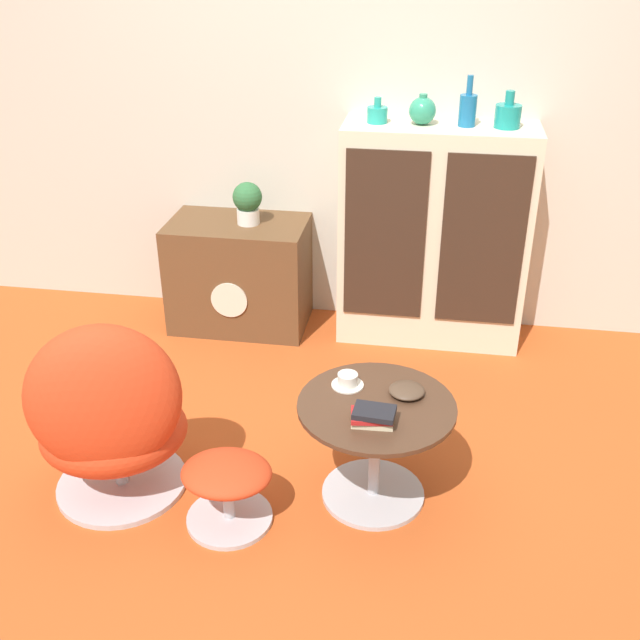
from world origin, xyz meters
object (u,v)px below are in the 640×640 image
(vase_inner_right, at_px, (468,109))
(teacup, at_px, (348,381))
(bowl, at_px, (407,390))
(vase_rightmost, at_px, (508,115))
(egg_chair, at_px, (110,418))
(potted_plant, at_px, (248,201))
(vase_leftmost, at_px, (377,114))
(ottoman, at_px, (227,483))
(coffee_table, at_px, (375,438))
(sideboard, at_px, (433,236))
(vase_inner_left, at_px, (422,111))
(book_stack, at_px, (373,416))
(tv_console, at_px, (240,274))

(vase_inner_right, xyz_separation_m, teacup, (-0.41, -1.28, -0.78))
(vase_inner_right, relative_size, bowl, 1.74)
(vase_rightmost, xyz_separation_m, bowl, (-0.37, -1.31, -0.76))
(egg_chair, distance_m, potted_plant, 1.56)
(vase_leftmost, height_order, teacup, vase_leftmost)
(vase_inner_right, distance_m, potted_plant, 1.22)
(ottoman, distance_m, potted_plant, 1.69)
(coffee_table, bearing_deg, bowl, 38.49)
(ottoman, height_order, coffee_table, coffee_table)
(coffee_table, distance_m, vase_rightmost, 1.74)
(ottoman, distance_m, vase_inner_right, 2.10)
(sideboard, xyz_separation_m, potted_plant, (-0.99, -0.04, 0.15))
(vase_inner_left, distance_m, vase_inner_right, 0.22)
(egg_chair, distance_m, vase_leftmost, 1.95)
(book_stack, bearing_deg, coffee_table, 88.37)
(ottoman, relative_size, book_stack, 2.06)
(vase_rightmost, bearing_deg, sideboard, -179.28)
(coffee_table, bearing_deg, tv_console, 123.36)
(tv_console, relative_size, potted_plant, 3.30)
(vase_inner_left, xyz_separation_m, vase_inner_right, (0.22, 0.00, 0.02))
(ottoman, bearing_deg, egg_chair, 171.05)
(sideboard, xyz_separation_m, vase_leftmost, (-0.32, 0.00, 0.62))
(coffee_table, distance_m, book_stack, 0.22)
(vase_inner_right, relative_size, book_stack, 1.43)
(tv_console, bearing_deg, coffee_table, -56.64)
(ottoman, relative_size, vase_rightmost, 1.97)
(vase_rightmost, relative_size, book_stack, 1.04)
(vase_leftmost, bearing_deg, potted_plant, -176.47)
(vase_inner_left, bearing_deg, teacup, -98.42)
(vase_leftmost, bearing_deg, ottoman, -103.14)
(vase_leftmost, height_order, vase_rightmost, vase_rightmost)
(egg_chair, distance_m, vase_inner_right, 2.19)
(egg_chair, height_order, vase_leftmost, vase_leftmost)
(vase_inner_left, xyz_separation_m, bowl, (0.04, -1.31, -0.77))
(egg_chair, relative_size, vase_rightmost, 4.60)
(sideboard, height_order, tv_console, sideboard)
(coffee_table, distance_m, bowl, 0.22)
(egg_chair, xyz_separation_m, ottoman, (0.47, -0.07, -0.19))
(vase_inner_left, bearing_deg, tv_console, -177.50)
(vase_inner_left, relative_size, bowl, 1.07)
(egg_chair, relative_size, vase_inner_right, 3.35)
(egg_chair, bearing_deg, teacup, 16.68)
(vase_inner_left, height_order, teacup, vase_inner_left)
(potted_plant, bearing_deg, vase_inner_left, 2.66)
(tv_console, xyz_separation_m, coffee_table, (0.89, -1.35, -0.02))
(vase_rightmost, xyz_separation_m, teacup, (-0.60, -1.28, -0.76))
(vase_rightmost, distance_m, book_stack, 1.75)
(vase_inner_left, height_order, potted_plant, vase_inner_left)
(vase_inner_left, bearing_deg, book_stack, -92.60)
(sideboard, height_order, vase_inner_right, vase_inner_right)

